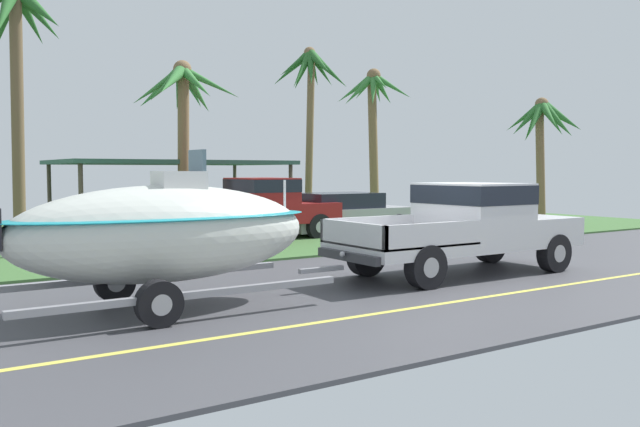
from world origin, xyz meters
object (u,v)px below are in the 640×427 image
Objects in this scene: palm_tree_far_left at (180,100)px; parked_sedan_near at (343,214)px; parked_pickup_background at (261,206)px; palm_tree_near_right at (310,82)px; boat_on_trailer at (164,233)px; palm_tree_far_right at (373,107)px; pickup_truck_towing at (471,223)px; palm_tree_near_left at (11,37)px; carport_awning at (170,164)px; palm_tree_mid at (543,126)px.

parked_sedan_near is at bearing -25.38° from palm_tree_far_left.
palm_tree_near_right reaches higher than parked_pickup_background.
palm_tree_far_left is at bearing 154.62° from parked_sedan_near.
boat_on_trailer is at bearing -126.59° from parked_pickup_background.
boat_on_trailer is 21.19m from palm_tree_far_right.
parked_pickup_background reaches higher than pickup_truck_towing.
parked_sedan_near is at bearing -110.84° from palm_tree_near_right.
boat_on_trailer is at bearing -136.64° from palm_tree_far_right.
palm_tree_near_right is (4.56, 13.31, 4.67)m from pickup_truck_towing.
parked_pickup_background is at bearing 6.89° from palm_tree_near_left.
palm_tree_near_left is at bearing 135.80° from pickup_truck_towing.
parked_pickup_background is at bearing -77.39° from carport_awning.
palm_tree_near_right is at bearing 69.16° from parked_sedan_near.
carport_awning is 8.62m from palm_tree_near_left.
parked_sedan_near is 0.82× the size of palm_tree_far_left.
palm_tree_near_right is 9.28m from palm_tree_mid.
pickup_truck_towing is 11.26m from palm_tree_near_left.
palm_tree_far_left is at bearing 123.95° from parked_pickup_background.
palm_tree_near_right is at bearing 50.09° from boat_on_trailer.
palm_tree_near_right is (11.13, 13.31, 4.53)m from boat_on_trailer.
parked_sedan_near is (2.63, 8.24, -0.36)m from pickup_truck_towing.
palm_tree_mid is (6.04, -6.78, -1.91)m from palm_tree_near_right.
palm_tree_near_right is at bearing -166.05° from palm_tree_far_right.
carport_awning is 3.16m from palm_tree_far_left.
pickup_truck_towing is 0.96× the size of boat_on_trailer.
pickup_truck_towing is at bearing -78.55° from palm_tree_far_left.
boat_on_trailer is 0.88× the size of palm_tree_far_right.
palm_tree_far_left is (-6.69, -2.81, -1.35)m from palm_tree_near_right.
palm_tree_near_right is (6.16, 0.42, 3.35)m from carport_awning.
carport_awning is at bearing 132.31° from parked_sedan_near.
parked_pickup_background is 11.70m from palm_tree_far_right.
palm_tree_far_left is (-1.59, 2.37, 3.31)m from parked_pickup_background.
carport_awning reaches higher than parked_pickup_background.
parked_sedan_near is at bearing -47.69° from carport_awning.
palm_tree_far_right reaches higher than palm_tree_near_left.
palm_tree_near_right reaches higher than parked_sedan_near.
carport_awning is at bearing -176.05° from palm_tree_near_right.
parked_sedan_near is (3.16, 0.11, -0.38)m from parked_pickup_background.
pickup_truck_towing is at bearing -82.94° from carport_awning.
parked_pickup_background is 0.82× the size of palm_tree_far_right.
boat_on_trailer is 1.22× the size of palm_tree_mid.
palm_tree_near_left reaches higher than palm_tree_mid.
palm_tree_near_left reaches higher than parked_sedan_near.
palm_tree_near_left is at bearing -149.13° from palm_tree_far_left.
parked_pickup_background is at bearing -145.87° from palm_tree_far_right.
palm_tree_far_right is at bearing 104.60° from palm_tree_mid.
parked_pickup_background is (-0.53, 8.13, 0.01)m from pickup_truck_towing.
parked_pickup_background is at bearing 171.84° from palm_tree_mid.
carport_awning is (-1.60, 12.88, 1.32)m from pickup_truck_towing.
palm_tree_mid reaches higher than boat_on_trailer.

